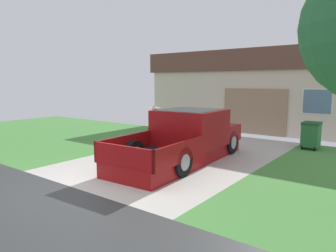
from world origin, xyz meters
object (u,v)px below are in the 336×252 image
object	(u,v)px
handbag	(154,149)
house_with_garage	(262,90)
wheeled_trash_bin	(311,134)
person_with_hat	(155,127)
pickup_truck	(188,138)

from	to	relation	value
handbag	house_with_garage	size ratio (longest dim) A/B	0.04
house_with_garage	wheeled_trash_bin	size ratio (longest dim) A/B	11.19
person_with_hat	wheeled_trash_bin	size ratio (longest dim) A/B	1.66
house_with_garage	wheeled_trash_bin	distance (m)	6.31
house_with_garage	wheeled_trash_bin	xyz separation A→B (m)	(3.72, -4.86, -1.52)
wheeled_trash_bin	house_with_garage	bearing A→B (deg)	127.39
handbag	pickup_truck	bearing A→B (deg)	1.57
house_with_garage	person_with_hat	bearing A→B (deg)	-93.97
handbag	wheeled_trash_bin	bearing A→B (deg)	44.36
person_with_hat	house_with_garage	size ratio (longest dim) A/B	0.15
pickup_truck	house_with_garage	distance (m)	9.09
pickup_truck	wheeled_trash_bin	xyz separation A→B (m)	(2.83, 4.08, -0.16)
handbag	house_with_garage	xyz separation A→B (m)	(0.50, 8.98, 1.94)
pickup_truck	handbag	bearing A→B (deg)	178.70
house_with_garage	pickup_truck	bearing A→B (deg)	-84.32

